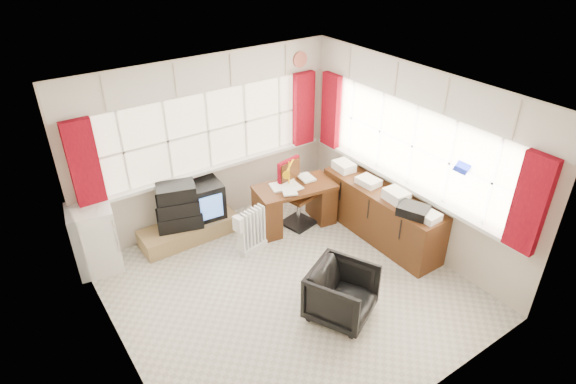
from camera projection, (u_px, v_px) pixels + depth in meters
name	position (u px, v px, depth m)	size (l,w,h in m)	color
ground	(289.00, 289.00, 6.05)	(4.00, 4.00, 0.00)	beige
room_walls	(289.00, 186.00, 5.28)	(4.00, 4.00, 4.00)	beige
window_back	(212.00, 164.00, 6.94)	(3.70, 0.12, 3.60)	#FFEFC9
window_right	(406.00, 181.00, 6.52)	(0.12, 3.70, 3.60)	#FFEFC9
curtains	(306.00, 141.00, 6.42)	(3.83, 3.83, 1.15)	maroon
overhead_cabinets	(308.00, 81.00, 6.08)	(3.98, 3.98, 0.48)	silver
desk	(295.00, 203.00, 7.10)	(1.24, 0.75, 0.71)	#592D15
desk_lamp	(289.00, 167.00, 6.82)	(0.18, 0.16, 0.41)	#EEA70A
task_chair	(293.00, 190.00, 7.10)	(0.51, 0.53, 1.02)	black
office_chair	(342.00, 293.00, 5.51)	(0.69, 0.71, 0.65)	black
radiator	(252.00, 234.00, 6.62)	(0.45, 0.26, 0.64)	white
credenza	(380.00, 213.00, 6.84)	(0.50, 2.00, 0.85)	#592D15
file_tray	(413.00, 210.00, 6.12)	(0.29, 0.37, 0.12)	black
tv_bench	(189.00, 230.00, 6.93)	(1.40, 0.50, 0.25)	#99794C
crt_tv	(201.00, 200.00, 6.92)	(0.62, 0.59, 0.53)	black
hifi_stack	(178.00, 207.00, 6.68)	(0.71, 0.56, 0.65)	black
mini_fridge	(95.00, 238.00, 6.20)	(0.62, 0.63, 0.92)	white
spray_bottle_a	(195.00, 227.00, 6.97)	(0.11, 0.11, 0.29)	white
spray_bottle_b	(239.00, 222.00, 7.16)	(0.09, 0.10, 0.21)	#81C0BA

